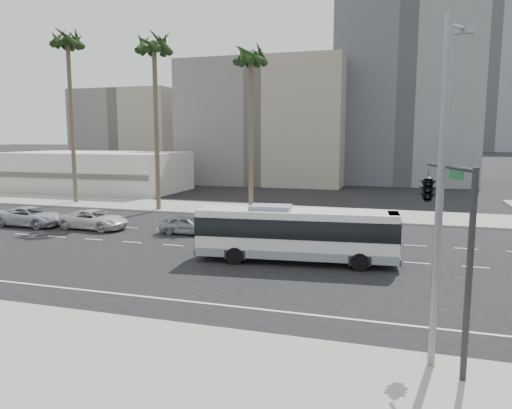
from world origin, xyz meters
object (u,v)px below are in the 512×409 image
at_px(car_c, 31,216).
at_px(palm_near, 251,61).
at_px(car_a, 186,225).
at_px(palm_mid, 154,50).
at_px(car_b, 94,220).
at_px(traffic_signal, 432,193).
at_px(streetlight_corner, 444,165).
at_px(palm_far, 68,44).
at_px(city_bus, 296,233).

xyz_separation_m(car_c, palm_near, (14.26, 12.18, 13.00)).
height_order(car_a, car_c, car_c).
distance_m(car_c, palm_mid, 18.20).
xyz_separation_m(car_a, car_b, (-7.55, -0.27, 0.07)).
height_order(traffic_signal, palm_near, palm_near).
bearing_deg(traffic_signal, streetlight_corner, -100.48).
relative_size(streetlight_corner, palm_far, 0.61).
xyz_separation_m(car_a, palm_mid, (-7.35, 9.41, 14.14)).
bearing_deg(streetlight_corner, palm_far, 151.12).
xyz_separation_m(streetlight_corner, palm_far, (-34.13, 27.24, 10.10)).
bearing_deg(car_a, palm_near, -7.81).
xyz_separation_m(car_b, streetlight_corner, (23.44, -15.52, 5.41)).
xyz_separation_m(car_b, palm_mid, (0.19, 9.68, 14.07)).
xyz_separation_m(car_b, palm_near, (8.76, 11.77, 13.02)).
bearing_deg(city_bus, traffic_signal, -59.98).
xyz_separation_m(car_b, palm_far, (-10.69, 11.72, 15.51)).
relative_size(car_b, car_c, 0.96).
bearing_deg(palm_mid, car_b, -91.15).
xyz_separation_m(traffic_signal, palm_near, (-14.48, 25.82, 8.62)).
relative_size(city_bus, car_a, 2.89).
height_order(traffic_signal, palm_mid, palm_mid).
bearing_deg(city_bus, palm_near, 109.74).
distance_m(city_bus, streetlight_corner, 13.24).
bearing_deg(car_c, car_b, -84.74).
relative_size(car_b, palm_mid, 0.32).
xyz_separation_m(streetlight_corner, palm_near, (-14.68, 27.30, 7.62)).
relative_size(traffic_signal, palm_far, 0.34).
height_order(city_bus, palm_near, palm_near).
bearing_deg(palm_near, car_a, -96.01).
distance_m(city_bus, palm_near, 22.17).
bearing_deg(palm_near, palm_mid, -166.24).
bearing_deg(streetlight_corner, car_b, 156.20).
bearing_deg(car_a, streetlight_corner, -136.61).
bearing_deg(palm_near, streetlight_corner, -61.72).
relative_size(car_b, palm_near, 0.35).
relative_size(car_c, palm_near, 0.36).
distance_m(city_bus, car_b, 17.50).
height_order(city_bus, palm_mid, palm_mid).
relative_size(city_bus, palm_mid, 0.68).
height_order(streetlight_corner, palm_near, palm_near).
bearing_deg(palm_far, palm_near, 0.16).
bearing_deg(streetlight_corner, car_a, 144.91).
bearing_deg(palm_mid, traffic_signal, -45.83).
distance_m(car_b, traffic_signal, 27.51).
height_order(car_a, palm_far, palm_far).
height_order(city_bus, streetlight_corner, streetlight_corner).
relative_size(car_a, palm_mid, 0.24).
bearing_deg(car_b, car_a, -84.49).
height_order(car_b, traffic_signal, traffic_signal).
bearing_deg(palm_mid, palm_near, 13.76).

